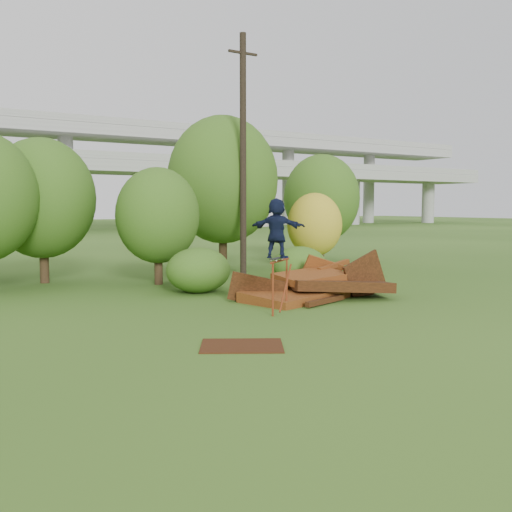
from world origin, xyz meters
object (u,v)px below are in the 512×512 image
scrap_pile (316,287)px  skater (277,228)px  utility_pole (243,155)px  flat_plate (242,346)px

scrap_pile → skater: (-2.69, -1.67, 2.09)m
scrap_pile → utility_pole: bearing=80.9°
skater → utility_pole: utility_pole is taller
scrap_pile → utility_pole: (1.05, 6.59, 4.93)m
scrap_pile → skater: size_ratio=3.34×
skater → utility_pole: bearing=-64.1°
flat_plate → utility_pole: (6.49, 10.98, 5.29)m
flat_plate → utility_pole: utility_pole is taller
scrap_pile → skater: skater is taller
skater → flat_plate: bearing=95.1°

